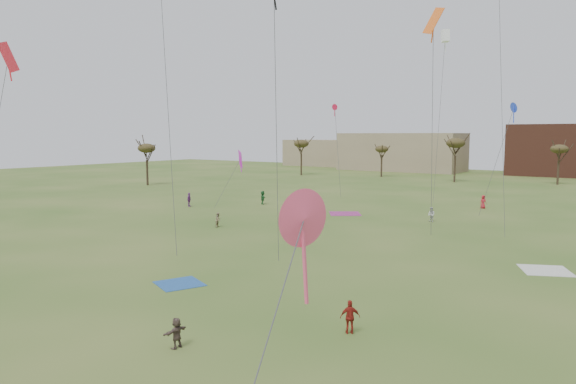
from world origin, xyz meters
The scene contains 16 objects.
ground centered at (0.00, 0.00, 0.00)m, with size 260.00×260.00×0.00m, color #335B1C.
spectator_fore_a centered at (9.81, 3.22, 0.82)m, with size 0.97×0.40×1.65m, color #A0231B.
spectator_fore_b centered at (-15.57, 21.56, 0.76)m, with size 0.74×0.58×1.52m, color #95805F.
spectator_fore_c centered at (4.25, -2.80, 0.70)m, with size 1.30×0.41×1.41m, color brown.
spectator_mid_d centered at (-29.52, 31.03, 0.94)m, with size 1.10×0.46×1.88m, color purple.
spectator_mid_e centered at (1.46, 37.50, 0.82)m, with size 0.80×0.62×1.64m, color silver.
flyer_far_a centered at (-22.93, 38.61, 0.93)m, with size 1.72×0.55×1.86m, color #226731.
flyer_far_b centered at (3.21, 51.84, 0.87)m, with size 0.85×0.55×1.74m, color red.
blanket_blue centered at (-3.27, 4.46, 0.00)m, with size 2.72×2.72×0.03m, color #275CAB.
blanket_cream centered at (15.49, 21.69, 0.00)m, with size 3.21×3.21×0.03m, color white.
blanket_plum centered at (-9.30, 37.36, 0.00)m, with size 3.67×3.67×0.03m, color #A5327F.
kites_aloft centered at (1.75, 25.78, 17.00)m, with size 61.04×64.06×23.06m.
tree_line centered at (-2.85, 79.12, 7.09)m, with size 117.44×49.32×8.91m.
building_tan centered at (-35.00, 115.00, 5.00)m, with size 32.00×14.00×10.00m, color #937F60.
building_brick centered at (5.00, 120.00, 6.00)m, with size 26.00×16.00×12.00m, color brown.
building_tan_west centered at (-65.00, 122.00, 4.00)m, with size 20.00×12.00×8.00m, color #937F60.
Camera 1 is at (21.49, -18.66, 9.57)m, focal length 32.90 mm.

